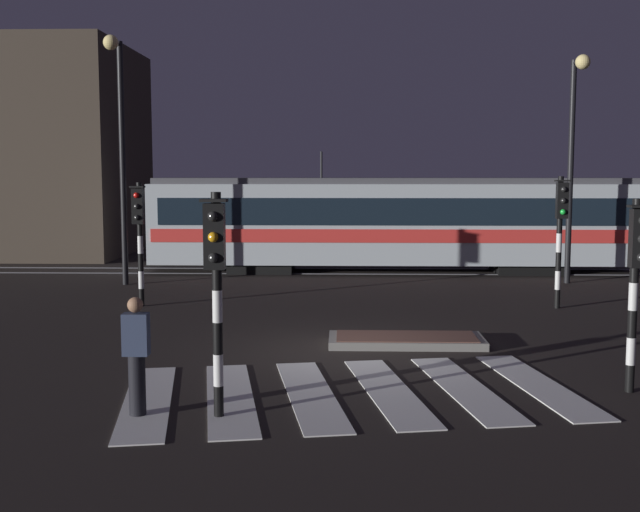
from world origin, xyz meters
name	(u,v)px	position (x,y,z in m)	size (l,w,h in m)	color
ground_plane	(348,352)	(0.00, 0.00, 0.00)	(120.00, 120.00, 0.00)	black
rail_near	(346,274)	(0.00, 11.62, 0.01)	(80.00, 0.12, 0.03)	#59595E
rail_far	(346,269)	(0.00, 13.06, 0.01)	(80.00, 0.12, 0.03)	#59595E
crosswalk_zebra	(350,392)	(0.00, -2.87, 0.01)	(7.51, 5.12, 0.02)	silver
traffic_island	(406,340)	(1.16, 0.66, 0.09)	(3.10, 1.24, 0.18)	slate
traffic_light_corner_far_left	(139,225)	(-5.31, 4.98, 2.10)	(0.36, 0.42, 3.19)	black
traffic_light_corner_far_right	(561,222)	(5.35, 4.98, 2.21)	(0.36, 0.42, 3.35)	black
traffic_light_corner_near_right	(637,266)	(4.42, -2.77, 2.01)	(0.36, 0.42, 3.05)	black
traffic_light_kerb_mid_left	(216,271)	(-1.86, -4.26, 2.10)	(0.36, 0.42, 3.18)	black
street_lamp_trackside_right	(574,141)	(6.88, 9.45, 4.38)	(0.44, 1.21, 6.87)	black
street_lamp_trackside_left	(119,131)	(-6.80, 8.73, 4.66)	(0.44, 1.21, 7.38)	black
tram	(394,222)	(1.63, 12.34, 1.75)	(16.78, 2.58, 4.15)	#B2BCC1
pedestrian_waiting_at_kerb	(136,355)	(-3.03, -4.13, 0.88)	(0.36, 0.24, 1.71)	black
building_backdrop	(4,151)	(-14.48, 18.38, 4.33)	(10.75, 8.00, 8.66)	#42382D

